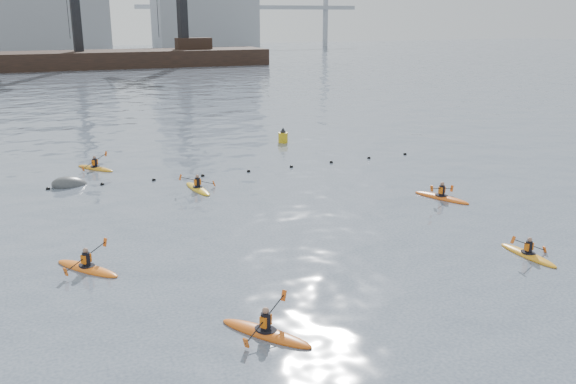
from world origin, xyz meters
The scene contains 12 objects.
ground centered at (0.00, 0.00, 0.00)m, with size 400.00×400.00×0.00m, color #394354.
float_line centered at (-0.50, 22.53, 0.03)m, with size 33.24×0.73×0.24m.
barge_pier centered at (-0.22, 110.00, 1.89)m, with size 72.00×19.30×29.50m.
skyline centered at (2.23, 150.27, 9.25)m, with size 141.00×28.00×22.00m.
kayaker_0 centered at (-2.12, 2.44, 0.10)m, with size 2.51×3.09×1.21m.
kayaker_1 centered at (10.21, 4.40, 0.09)m, with size 2.05×2.99×1.14m.
kayaker_2 centered at (-6.88, 9.87, 0.10)m, with size 2.51×2.94×1.10m.
kayaker_3 centered at (-0.03, 19.42, 0.10)m, with size 2.18×3.24×1.16m.
kayaker_4 centered at (11.86, 12.67, 0.10)m, with size 2.12×3.33×1.09m.
kayaker_5 centered at (-5.01, 26.73, 0.10)m, with size 2.40×2.88×1.11m.
mooring_buoy centered at (-6.77, 23.15, 0.00)m, with size 2.14×1.27×1.07m, color #424548.
nav_buoy centered at (9.50, 30.09, 0.41)m, with size 0.75×0.75×1.36m.
Camera 1 is at (-7.92, -13.63, 9.62)m, focal length 38.00 mm.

